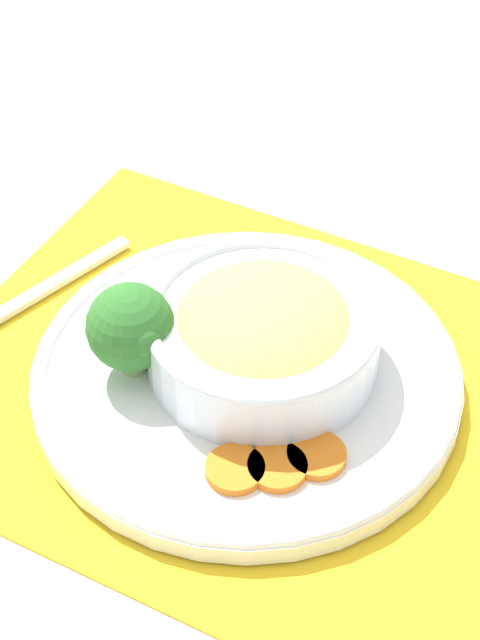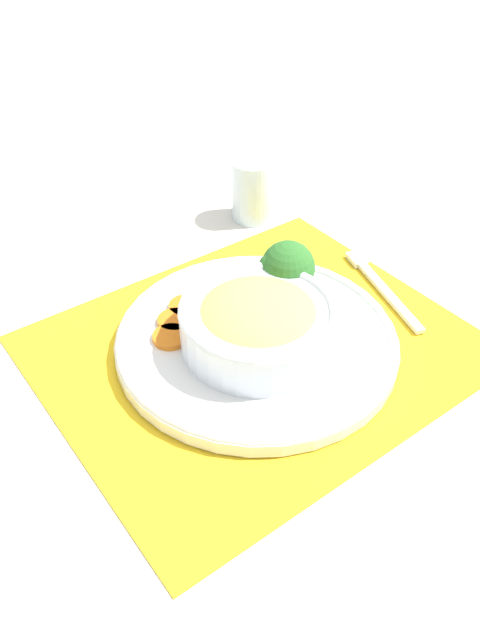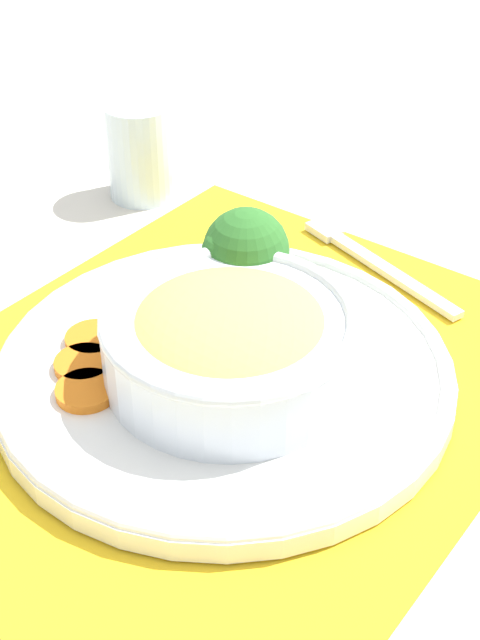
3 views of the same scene
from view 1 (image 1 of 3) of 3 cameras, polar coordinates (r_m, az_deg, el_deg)
The scene contains 9 objects.
ground_plane at distance 0.83m, azimuth 0.34°, elevation -3.60°, with size 4.00×4.00×0.00m, color beige.
placemat at distance 0.83m, azimuth 0.34°, elevation -3.51°, with size 0.52×0.45×0.00m.
plate at distance 0.82m, azimuth 0.35°, elevation -2.88°, with size 0.33×0.33×0.02m.
bowl at distance 0.79m, azimuth 1.22°, elevation -0.70°, with size 0.18×0.18×0.06m.
broccoli_floret at distance 0.79m, azimuth -5.85°, elevation -0.40°, with size 0.07×0.07×0.08m.
carrot_slice_near at distance 0.75m, azimuth -0.27°, elevation -7.96°, with size 0.04×0.04×0.01m.
carrot_slice_middle at distance 0.75m, azimuth 2.01°, elevation -7.84°, with size 0.04×0.04×0.01m.
carrot_slice_far at distance 0.76m, azimuth 4.10°, elevation -7.21°, with size 0.04×0.04×0.01m.
fork at distance 0.91m, azimuth -11.42°, elevation 1.01°, with size 0.05×0.18×0.01m.
Camera 1 is at (-0.31, 0.47, 0.61)m, focal length 60.00 mm.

